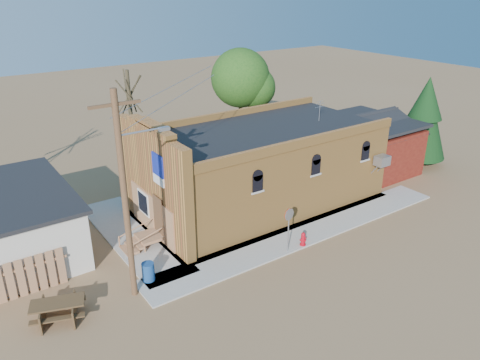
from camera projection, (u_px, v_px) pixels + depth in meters
ground at (295, 249)px, 23.78m from camera, size 120.00×120.00×0.00m
sidewalk_south at (306, 233)px, 25.24m from camera, size 19.00×2.20×0.08m
sidewalk_west at (132, 235)px, 24.98m from camera, size 2.60×10.00×0.08m
brick_bar at (257, 167)px, 27.89m from camera, size 16.40×7.97×6.30m
red_shed at (369, 139)px, 33.11m from camera, size 5.40×6.40×4.30m
wood_fence at (5, 283)px, 19.57m from camera, size 5.20×0.10×1.80m
utility_pole at (126, 194)px, 18.54m from camera, size 3.12×0.26×9.00m
tree_bare_near at (129, 94)px, 29.70m from camera, size 2.80×2.80×7.65m
tree_leafy at (240, 78)px, 34.83m from camera, size 4.40×4.40×8.15m
evergreen_tree at (425, 115)px, 33.52m from camera, size 3.60×3.60×6.50m
fire_hydrant at (303, 239)px, 23.87m from camera, size 0.42×0.42×0.72m
stop_sign at (289, 219)px, 22.75m from camera, size 0.64×0.18×2.39m
trash_barrel at (148, 272)px, 21.03m from camera, size 0.70×0.70×0.87m
picnic_table at (58, 308)px, 18.58m from camera, size 2.46×2.14×0.86m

